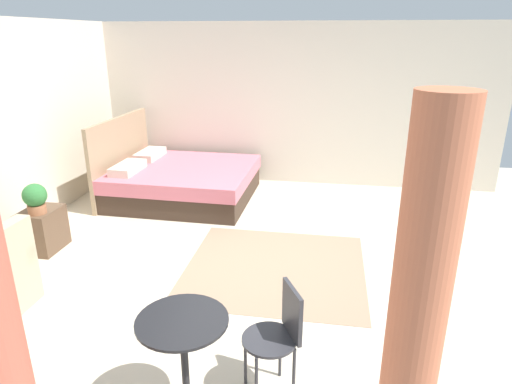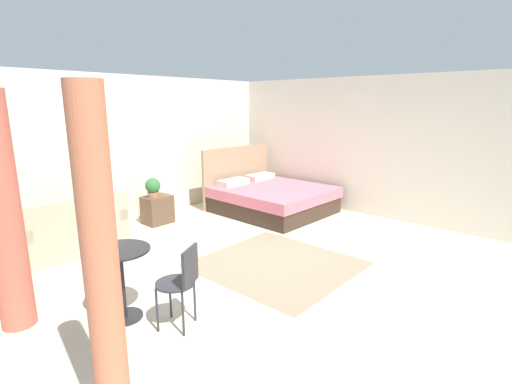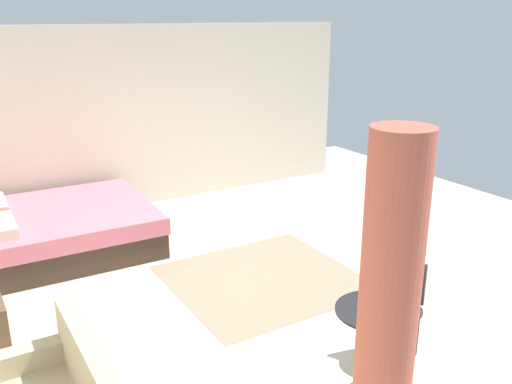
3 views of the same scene
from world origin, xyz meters
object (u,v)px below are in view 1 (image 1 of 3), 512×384
(nightstand, at_px, (43,230))
(potted_plant, at_px, (35,198))
(bed, at_px, (180,180))
(balcony_table, at_px, (184,350))
(cafe_chair_near_window, at_px, (280,331))

(nightstand, xyz_separation_m, potted_plant, (-0.10, -0.05, 0.45))
(bed, bearing_deg, balcony_table, -160.78)
(bed, relative_size, potted_plant, 6.05)
(potted_plant, bearing_deg, balcony_table, -129.47)
(potted_plant, distance_m, balcony_table, 3.15)
(bed, height_order, balcony_table, bed)
(cafe_chair_near_window, bearing_deg, potted_plant, 60.72)
(bed, xyz_separation_m, potted_plant, (-2.10, 1.00, 0.41))
(bed, distance_m, potted_plant, 2.36)
(cafe_chair_near_window, bearing_deg, balcony_table, 116.83)
(bed, height_order, nightstand, bed)
(balcony_table, bearing_deg, potted_plant, 50.53)
(nightstand, bearing_deg, potted_plant, -153.96)
(nightstand, bearing_deg, balcony_table, -130.29)
(bed, height_order, cafe_chair_near_window, bed)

